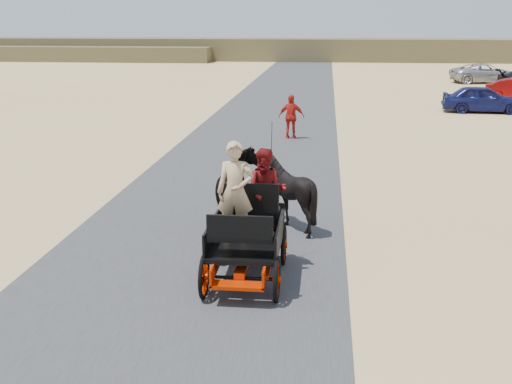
# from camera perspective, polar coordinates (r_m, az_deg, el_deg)

# --- Properties ---
(ground) EXTENTS (140.00, 140.00, 0.00)m
(ground) POSITION_cam_1_polar(r_m,az_deg,el_deg) (12.39, -6.00, -6.62)
(ground) COLOR tan
(road) EXTENTS (6.00, 140.00, 0.01)m
(road) POSITION_cam_1_polar(r_m,az_deg,el_deg) (12.39, -6.00, -6.60)
(road) COLOR #38383A
(road) RESTS_ON ground
(ridge_far) EXTENTS (140.00, 6.00, 2.40)m
(ridge_far) POSITION_cam_1_polar(r_m,az_deg,el_deg) (73.35, 4.37, 12.51)
(ridge_far) COLOR brown
(ridge_far) RESTS_ON ground
(ridge_near) EXTENTS (40.00, 4.00, 1.60)m
(ridge_near) POSITION_cam_1_polar(r_m,az_deg,el_deg) (76.58, -19.30, 11.54)
(ridge_near) COLOR brown
(ridge_near) RESTS_ON ground
(carriage) EXTENTS (1.30, 2.40, 0.72)m
(carriage) POSITION_cam_1_polar(r_m,az_deg,el_deg) (11.68, -0.86, -6.04)
(carriage) COLOR black
(carriage) RESTS_ON ground
(horse_left) EXTENTS (0.91, 2.01, 1.70)m
(horse_left) POSITION_cam_1_polar(r_m,az_deg,el_deg) (14.42, -1.57, 0.16)
(horse_left) COLOR black
(horse_left) RESTS_ON ground
(horse_right) EXTENTS (1.37, 1.54, 1.70)m
(horse_right) POSITION_cam_1_polar(r_m,az_deg,el_deg) (14.32, 2.80, 0.04)
(horse_right) COLOR black
(horse_right) RESTS_ON ground
(driver_man) EXTENTS (0.66, 0.43, 1.80)m
(driver_man) POSITION_cam_1_polar(r_m,az_deg,el_deg) (11.35, -1.85, 0.04)
(driver_man) COLOR tan
(driver_man) RESTS_ON carriage
(passenger_woman) EXTENTS (0.77, 0.60, 1.58)m
(passenger_woman) POSITION_cam_1_polar(r_m,az_deg,el_deg) (11.85, 0.92, 0.14)
(passenger_woman) COLOR #660C0F
(passenger_woman) RESTS_ON carriage
(pedestrian) EXTENTS (1.02, 0.45, 1.73)m
(pedestrian) POSITION_cam_1_polar(r_m,az_deg,el_deg) (25.26, 3.17, 6.69)
(pedestrian) COLOR red
(pedestrian) RESTS_ON ground
(car_a) EXTENTS (4.08, 1.88, 1.35)m
(car_a) POSITION_cam_1_polar(r_m,az_deg,el_deg) (34.38, 19.53, 7.80)
(car_a) COLOR navy
(car_a) RESTS_ON ground
(car_d) EXTENTS (5.28, 3.03, 1.39)m
(car_d) POSITION_cam_1_polar(r_m,az_deg,el_deg) (50.41, 19.75, 9.90)
(car_d) COLOR #B2B2B7
(car_d) RESTS_ON ground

